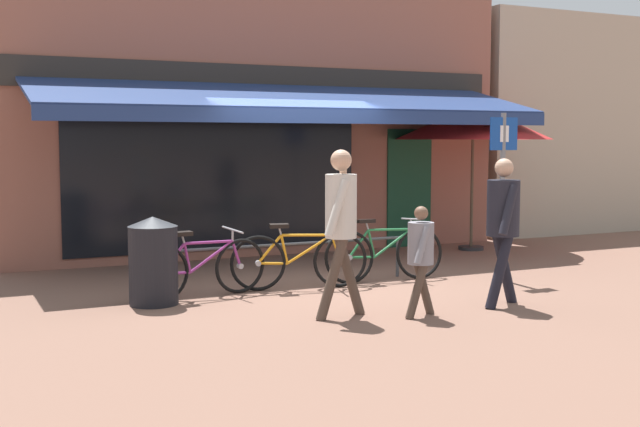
# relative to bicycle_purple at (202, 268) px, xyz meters

# --- Properties ---
(ground_plane) EXTENTS (160.00, 160.00, 0.00)m
(ground_plane) POSITION_rel_bicycle_purple_xyz_m (1.82, 0.42, -0.37)
(ground_plane) COLOR brown
(shop_front) EXTENTS (8.75, 5.01, 4.53)m
(shop_front) POSITION_rel_bicycle_purple_xyz_m (2.15, 4.46, 1.89)
(shop_front) COLOR #8E5647
(shop_front) RESTS_ON ground_plane
(neighbour_building) EXTENTS (5.71, 4.00, 4.42)m
(neighbour_building) POSITION_rel_bicycle_purple_xyz_m (9.57, 4.99, 1.84)
(neighbour_building) COLOR tan
(neighbour_building) RESTS_ON ground_plane
(bike_rack_rail) EXTENTS (3.27, 0.04, 0.57)m
(bike_rack_rail) POSITION_rel_bicycle_purple_xyz_m (1.35, 0.32, 0.10)
(bike_rack_rail) COLOR #47494F
(bike_rack_rail) RESTS_ON ground_plane
(bicycle_purple) EXTENTS (1.73, 0.52, 0.84)m
(bicycle_purple) POSITION_rel_bicycle_purple_xyz_m (0.00, 0.00, 0.00)
(bicycle_purple) COLOR black
(bicycle_purple) RESTS_ON ground_plane
(bicycle_orange) EXTENTS (1.77, 0.60, 0.86)m
(bicycle_orange) POSITION_rel_bicycle_purple_xyz_m (1.30, 0.01, 0.01)
(bicycle_orange) COLOR black
(bicycle_orange) RESTS_ON ground_plane
(bicycle_green) EXTENTS (1.78, 0.52, 0.86)m
(bicycle_green) POSITION_rel_bicycle_purple_xyz_m (2.58, 0.06, 0.01)
(bicycle_green) COLOR black
(bicycle_green) RESTS_ON ground_plane
(pedestrian_adult) EXTENTS (0.65, 0.50, 1.82)m
(pedestrian_adult) POSITION_rel_bicycle_purple_xyz_m (1.05, -1.65, 0.75)
(pedestrian_adult) COLOR #47382D
(pedestrian_adult) RESTS_ON ground_plane
(pedestrian_child) EXTENTS (0.44, 0.43, 1.21)m
(pedestrian_child) POSITION_rel_bicycle_purple_xyz_m (1.84, -1.98, 0.35)
(pedestrian_child) COLOR #47382D
(pedestrian_child) RESTS_ON ground_plane
(pedestrian_second_adult) EXTENTS (0.59, 0.60, 1.72)m
(pedestrian_second_adult) POSITION_rel_bicycle_purple_xyz_m (3.00, -1.90, 0.66)
(pedestrian_second_adult) COLOR black
(pedestrian_second_adult) RESTS_ON ground_plane
(litter_bin) EXTENTS (0.58, 0.58, 1.03)m
(litter_bin) POSITION_rel_bicycle_purple_xyz_m (-0.61, -0.11, 0.14)
(litter_bin) COLOR black
(litter_bin) RESTS_ON ground_plane
(parking_sign) EXTENTS (0.44, 0.07, 2.27)m
(parking_sign) POSITION_rel_bicycle_purple_xyz_m (4.06, -0.54, 1.02)
(parking_sign) COLOR slate
(parking_sign) RESTS_ON ground_plane
(cafe_parasol) EXTENTS (2.69, 2.69, 2.52)m
(cafe_parasol) POSITION_rel_bicycle_purple_xyz_m (5.52, 2.13, 1.84)
(cafe_parasol) COLOR #4C3D2D
(cafe_parasol) RESTS_ON ground_plane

